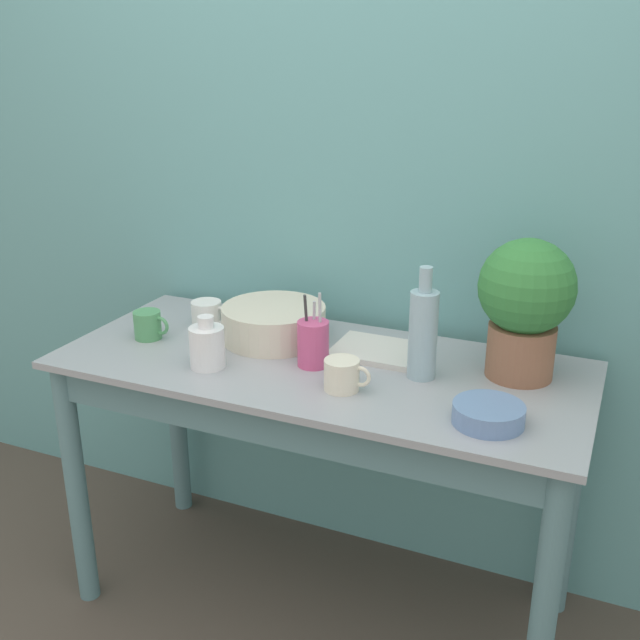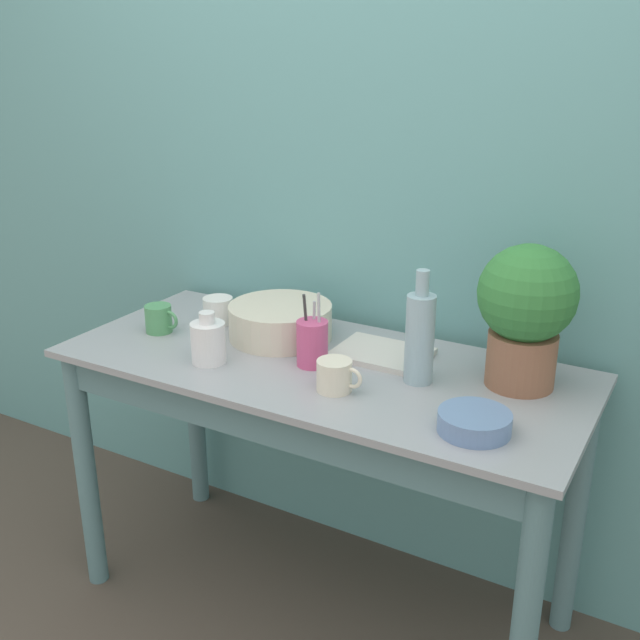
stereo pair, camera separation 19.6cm
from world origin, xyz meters
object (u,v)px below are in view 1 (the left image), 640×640
bottle_short (207,346)px  bowl_small_blue (488,414)px  potted_plant (525,301)px  bottle_tall (423,332)px  utensil_cup (313,343)px  bowl_wash_large (274,323)px  mug_white (207,314)px  tray_board (380,351)px  mug_green (148,325)px  mug_cream (343,375)px

bottle_short → bowl_small_blue: (0.74, -0.02, -0.04)m
potted_plant → bottle_tall: 0.26m
bowl_small_blue → utensil_cup: 0.51m
bowl_wash_large → mug_white: (-0.23, 0.01, -0.01)m
bottle_short → mug_white: size_ratio=1.15×
mug_white → tray_board: bearing=1.1°
mug_white → bowl_small_blue: mug_white is taller
mug_green → bowl_small_blue: (1.01, -0.13, -0.02)m
mug_cream → bottle_short: bearing=-178.1°
bottle_tall → utensil_cup: size_ratio=1.44×
bottle_tall → bowl_small_blue: (0.21, -0.18, -0.10)m
bowl_wash_large → mug_green: size_ratio=2.68×
bottle_tall → tray_board: size_ratio=1.17×
utensil_cup → bowl_small_blue: bearing=-15.8°
bottle_tall → bowl_small_blue: size_ratio=1.80×
utensil_cup → tray_board: utensil_cup is taller
potted_plant → bottle_short: (-0.76, -0.27, -0.14)m
mug_green → mug_white: (0.11, 0.15, -0.00)m
potted_plant → mug_cream: size_ratio=3.01×
bottle_tall → mug_white: (-0.69, 0.09, -0.08)m
mug_cream → bowl_wash_large: bearing=142.8°
bottle_tall → tray_board: 0.21m
potted_plant → bowl_small_blue: (-0.02, -0.29, -0.18)m
bottle_tall → utensil_cup: bottle_tall is taller
bowl_wash_large → tray_board: bowl_wash_large is taller
mug_green → mug_cream: size_ratio=0.93×
bowl_small_blue → tray_board: 0.46m
potted_plant → mug_white: size_ratio=2.93×
potted_plant → utensil_cup: potted_plant is taller
bowl_wash_large → bowl_small_blue: (0.67, -0.26, -0.03)m
utensil_cup → tray_board: (0.14, 0.14, -0.06)m
potted_plant → mug_cream: potted_plant is taller
potted_plant → mug_white: 0.93m
bottle_tall → bowl_wash_large: bearing=170.0°
bowl_wash_large → mug_green: 0.36m
potted_plant → mug_cream: 0.49m
potted_plant → utensil_cup: bearing=-163.8°
bowl_wash_large → bowl_small_blue: size_ratio=1.84×
potted_plant → utensil_cup: size_ratio=1.77×
bottle_tall → bottle_short: bottle_tall is taller
potted_plant → bowl_small_blue: bearing=-93.7°
potted_plant → bowl_wash_large: potted_plant is taller
bottle_tall → mug_white: bearing=172.6°
bowl_wash_large → utensil_cup: 0.22m
bottle_tall → mug_cream: bottle_tall is taller
bowl_small_blue → potted_plant: bearing=86.3°
mug_green → utensil_cup: utensil_cup is taller
bottle_tall → mug_cream: bearing=-136.1°
mug_cream → bowl_small_blue: (0.37, -0.03, -0.02)m
mug_cream → tray_board: (0.01, 0.25, -0.03)m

